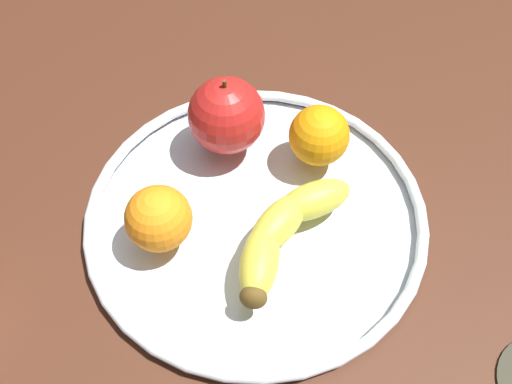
# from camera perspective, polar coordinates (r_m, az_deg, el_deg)

# --- Properties ---
(ground_plane) EXTENTS (1.63, 1.63, 0.04)m
(ground_plane) POSITION_cam_1_polar(r_m,az_deg,el_deg) (0.61, 0.00, -3.75)
(ground_plane) COLOR #462516
(fruit_bowl) EXTENTS (0.35, 0.35, 0.02)m
(fruit_bowl) POSITION_cam_1_polar(r_m,az_deg,el_deg) (0.58, 0.00, -2.23)
(fruit_bowl) COLOR silver
(fruit_bowl) RESTS_ON ground_plane
(banana) EXTENTS (0.18, 0.08, 0.04)m
(banana) POSITION_cam_1_polar(r_m,az_deg,el_deg) (0.54, 2.78, -3.89)
(banana) COLOR yellow
(banana) RESTS_ON fruit_bowl
(apple) EXTENTS (0.08, 0.08, 0.09)m
(apple) POSITION_cam_1_polar(r_m,az_deg,el_deg) (0.60, -3.00, 7.74)
(apple) COLOR red
(apple) RESTS_ON fruit_bowl
(orange_back_left) EXTENTS (0.06, 0.06, 0.06)m
(orange_back_left) POSITION_cam_1_polar(r_m,az_deg,el_deg) (0.60, 6.32, 5.76)
(orange_back_left) COLOR orange
(orange_back_left) RESTS_ON fruit_bowl
(orange_front_left) EXTENTS (0.06, 0.06, 0.06)m
(orange_front_left) POSITION_cam_1_polar(r_m,az_deg,el_deg) (0.54, -9.82, -2.64)
(orange_front_left) COLOR orange
(orange_front_left) RESTS_ON fruit_bowl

